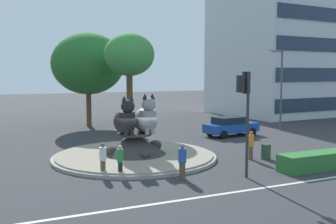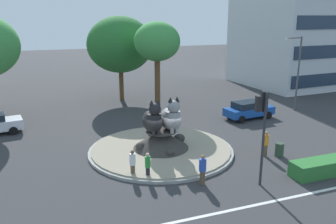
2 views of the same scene
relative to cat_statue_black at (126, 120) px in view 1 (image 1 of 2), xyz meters
name	(u,v)px [view 1 (image 1 of 2)]	position (x,y,z in m)	size (l,w,h in m)	color
ground_plane	(135,158)	(0.62, 0.24, -2.34)	(160.00, 160.00, 0.00)	#333335
lane_centreline	(202,197)	(0.62, -7.87, -2.34)	(112.00, 0.20, 0.01)	silver
roundabout_island	(135,150)	(0.63, 0.26, -1.88)	(9.67, 9.67, 1.52)	gray
cat_statue_black	(126,120)	(0.00, 0.00, 0.00)	(1.46, 2.31, 2.26)	black
cat_statue_grey	(146,118)	(1.26, -0.03, 0.04)	(1.55, 2.40, 2.36)	gray
traffic_light_mast	(245,100)	(3.99, -6.04, 1.40)	(0.78, 0.46, 5.11)	#2D2D33
office_tower	(282,8)	(25.86, 17.24, 10.68)	(14.95, 13.49, 26.05)	silver
clipped_hedge_strip	(318,161)	(8.45, -6.31, -1.89)	(4.53, 1.20, 0.90)	#2D7033
second_tree_near_tower	(88,64)	(1.52, 15.72, 3.60)	(6.86, 6.86, 8.86)	brown
third_tree_left	(129,56)	(3.65, 9.91, 4.17)	(4.20, 4.20, 8.38)	brown
streetlight_arm	(280,84)	(15.95, 5.65, 1.78)	(2.33, 0.76, 7.01)	#4C4C51
pedestrian_orange_shirt	(251,144)	(6.67, -2.93, -1.43)	(0.32, 0.32, 1.70)	brown
pedestrian_white_shirt	(103,158)	(-2.14, -2.87, -1.48)	(0.34, 0.34, 1.63)	brown
pedestrian_blue_shirt	(182,160)	(1.16, -5.00, -1.46)	(0.40, 0.40, 1.69)	brown
pedestrian_green_shirt	(120,160)	(-1.43, -3.42, -1.51)	(0.31, 0.31, 1.57)	black
sedan_on_far_lane	(231,126)	(10.49, 4.94, -1.53)	(4.65, 2.37, 1.55)	#19479E
litter_bin	(266,152)	(7.54, -3.21, -1.89)	(0.56, 0.56, 0.90)	#2D4233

